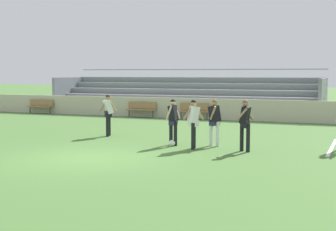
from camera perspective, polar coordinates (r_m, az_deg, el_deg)
The scene contains 14 objects.
ground_plane at distance 15.39m, azimuth -9.32°, elevation -4.90°, with size 160.00×160.00×0.00m, color #477033.
field_line_sideline at distance 26.68m, azimuth 4.80°, elevation -0.68°, with size 44.00×0.12×0.01m, color white.
field_line_penalty_mark at distance 18.40m, azimuth 18.47°, elevation -3.47°, with size 0.12×4.40×0.01m, color white.
sideline_wall at distance 27.80m, azimuth 5.57°, elevation 0.74°, with size 48.00×0.16×1.17m, color beige.
bleacher_stand at distance 31.64m, azimuth 1.76°, elevation 2.44°, with size 17.41×3.98×2.88m.
bench_near_wall_gap at distance 32.88m, azimuth -14.53°, elevation 1.18°, with size 1.80×0.40×0.90m.
bench_far_left at distance 27.88m, azimuth 3.07°, elevation 0.69°, with size 1.80×0.40×0.90m.
bench_far_right at distance 29.14m, azimuth -3.10°, elevation 0.87°, with size 1.80×0.40×0.90m.
player_white_wide_left at distance 16.95m, azimuth 2.97°, elevation -0.47°, with size 0.69×0.50×1.70m.
player_dark_pressing_high at distance 17.75m, azimuth 0.60°, elevation -0.28°, with size 0.42×0.44×1.67m.
player_dark_trailing_run at distance 17.66m, azimuth 5.40°, elevation -0.34°, with size 0.45×0.58×1.67m.
player_dark_on_ball at distance 16.53m, azimuth 8.91°, elevation -0.59°, with size 0.53×0.48×1.73m.
player_white_challenging at distance 20.49m, azimuth -6.94°, elevation 0.49°, with size 0.68×0.53×1.73m.
soccer_ball at distance 17.64m, azimuth 0.47°, elevation -3.21°, with size 0.22×0.22×0.22m, color white.
Camera 1 is at (7.98, -12.90, 2.61)m, focal length 52.68 mm.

